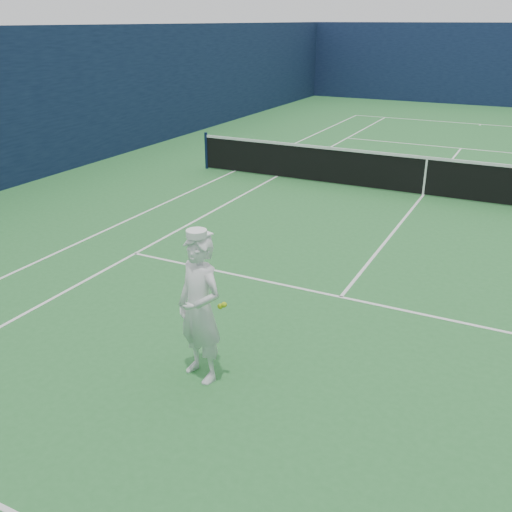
% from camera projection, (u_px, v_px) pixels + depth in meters
% --- Properties ---
extents(ground, '(80.00, 80.00, 0.00)m').
position_uv_depth(ground, '(423.00, 196.00, 14.45)').
color(ground, '#2B7334').
rests_on(ground, ground).
extents(court_markings, '(11.03, 23.83, 0.01)m').
position_uv_depth(court_markings, '(423.00, 196.00, 14.45)').
color(court_markings, white).
rests_on(court_markings, ground).
extents(windscreen_fence, '(20.12, 36.12, 4.00)m').
position_uv_depth(windscreen_fence, '(432.00, 116.00, 13.69)').
color(windscreen_fence, '#101B3C').
rests_on(windscreen_fence, ground).
extents(tennis_net, '(12.88, 0.09, 1.07)m').
position_uv_depth(tennis_net, '(425.00, 174.00, 14.24)').
color(tennis_net, '#141E4C').
rests_on(tennis_net, ground).
extents(tennis_player, '(0.79, 0.69, 1.94)m').
position_uv_depth(tennis_player, '(200.00, 308.00, 6.80)').
color(tennis_player, white).
rests_on(tennis_player, ground).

